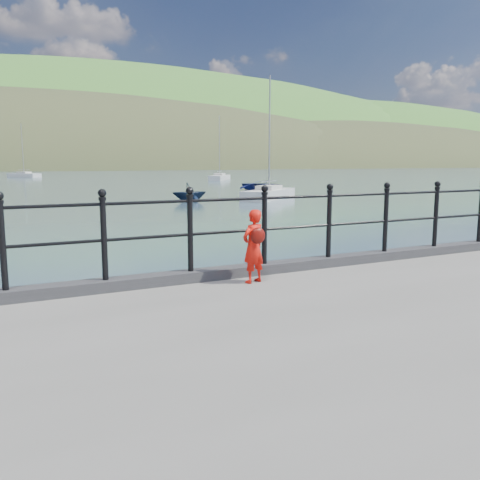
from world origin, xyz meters
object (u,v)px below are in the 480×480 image
sailboat_near (269,195)px  sailboat_deep (24,175)px  launch_navy (190,192)px  launch_blue (263,185)px  sailboat_far (220,178)px  railing (229,222)px  child (254,246)px

sailboat_near → sailboat_deep: bearing=61.4°
launch_navy → launch_blue: bearing=-51.1°
launch_navy → sailboat_far: bearing=-29.4°
sailboat_far → railing: bearing=-166.5°
child → launch_navy: bearing=-128.4°
launch_navy → sailboat_near: sailboat_near is taller
sailboat_near → sailboat_deep: 65.94m
launch_blue → sailboat_deep: 57.14m
railing → launch_navy: (9.40, 25.88, -1.18)m
launch_blue → sailboat_near: sailboat_near is taller
railing → child: 0.58m
railing → launch_blue: 41.38m
railing → launch_blue: bearing=59.9°
sailboat_deep → railing: bearing=-38.7°
railing → sailboat_far: sailboat_far is taller
sailboat_far → launch_blue: bearing=-158.2°
sailboat_deep → child: bearing=-38.6°
launch_navy → sailboat_far: size_ratio=0.25×
launch_navy → sailboat_far: (19.26, 37.30, -0.30)m
railing → sailboat_deep: (3.40, 90.21, -1.48)m
launch_navy → sailboat_deep: (-5.99, 64.33, -0.30)m
launch_blue → sailboat_far: 28.53m
railing → sailboat_near: (15.35, 25.36, -1.48)m
launch_navy → sailboat_near: (5.96, -0.51, -0.30)m
railing → sailboat_far: (28.66, 63.18, -1.48)m
child → sailboat_far: bearing=-133.2°
sailboat_deep → launch_navy: bearing=-31.2°
launch_blue → sailboat_near: size_ratio=0.52×
sailboat_far → launch_navy: bearing=-169.4°
child → sailboat_deep: 90.75m
sailboat_near → railing: bearing=-160.2°
railing → sailboat_deep: size_ratio=1.91×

